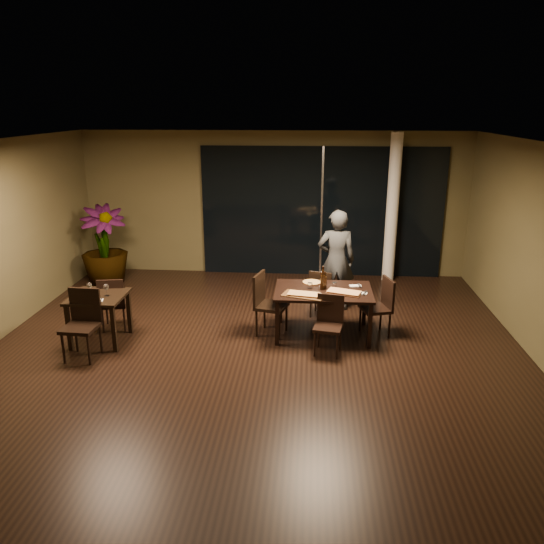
{
  "coord_description": "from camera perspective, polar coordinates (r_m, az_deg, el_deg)",
  "views": [
    {
      "loc": [
        0.78,
        -6.98,
        3.49
      ],
      "look_at": [
        0.21,
        0.72,
        1.05
      ],
      "focal_mm": 35.0,
      "sensor_mm": 36.0,
      "label": 1
    }
  ],
  "objects": [
    {
      "name": "napkin_near",
      "position": [
        8.16,
        9.56,
        -2.26
      ],
      "size": [
        0.2,
        0.15,
        0.01
      ],
      "primitive_type": "cube",
      "rotation": [
        0.0,
        0.0,
        -0.33
      ],
      "color": "white",
      "rests_on": "main_table"
    },
    {
      "name": "side_napkin",
      "position": [
        8.16,
        -18.35,
        -2.95
      ],
      "size": [
        0.2,
        0.15,
        0.01
      ],
      "primitive_type": "cube",
      "rotation": [
        0.0,
        0.0,
        0.25
      ],
      "color": "silver",
      "rests_on": "side_table"
    },
    {
      "name": "chair_side_far",
      "position": [
        8.85,
        -16.74,
        -3.0
      ],
      "size": [
        0.48,
        0.48,
        0.89
      ],
      "rotation": [
        0.0,
        0.0,
        3.33
      ],
      "color": "black",
      "rests_on": "ground"
    },
    {
      "name": "tumbler_right",
      "position": [
        8.35,
        6.73,
        -1.41
      ],
      "size": [
        0.07,
        0.07,
        0.09
      ],
      "primitive_type": "cylinder",
      "color": "white",
      "rests_on": "main_table"
    },
    {
      "name": "chair_main_right",
      "position": [
        8.48,
        11.61,
        -3.37
      ],
      "size": [
        0.53,
        0.53,
        0.92
      ],
      "rotation": [
        0.0,
        0.0,
        -1.3
      ],
      "color": "black",
      "rests_on": "ground"
    },
    {
      "name": "oblong_pizza_right",
      "position": [
        8.12,
        7.75,
        -2.15
      ],
      "size": [
        0.52,
        0.36,
        0.02
      ],
      "primitive_type": null,
      "rotation": [
        0.0,
        0.0,
        -0.33
      ],
      "color": "maroon",
      "rests_on": "pizza_board_right"
    },
    {
      "name": "chair_main_far",
      "position": [
        9.03,
        5.34,
        -2.07
      ],
      "size": [
        0.48,
        0.48,
        0.84
      ],
      "rotation": [
        0.0,
        0.0,
        2.87
      ],
      "color": "black",
      "rests_on": "ground"
    },
    {
      "name": "ceiling",
      "position": [
        7.04,
        -2.16,
        13.71
      ],
      "size": [
        8.0,
        8.0,
        0.04
      ],
      "primitive_type": "cube",
      "color": "silver",
      "rests_on": "wall_back"
    },
    {
      "name": "wine_glass_a",
      "position": [
        8.46,
        -19.01,
        -1.72
      ],
      "size": [
        0.08,
        0.08,
        0.17
      ],
      "primitive_type": null,
      "color": "white",
      "rests_on": "side_table"
    },
    {
      "name": "diner",
      "position": [
        9.31,
        6.92,
        1.25
      ],
      "size": [
        0.62,
        0.43,
        1.79
      ],
      "primitive_type": "imported",
      "rotation": [
        0.0,
        0.0,
        3.18
      ],
      "color": "#2B2D2F",
      "rests_on": "ground"
    },
    {
      "name": "column",
      "position": [
        10.93,
        12.81,
        6.63
      ],
      "size": [
        0.24,
        0.24,
        3.0
      ],
      "primitive_type": "cylinder",
      "color": "white",
      "rests_on": "ground"
    },
    {
      "name": "ground",
      "position": [
        7.84,
        -1.91,
        -8.89
      ],
      "size": [
        8.0,
        8.0,
        0.0
      ],
      "primitive_type": "plane",
      "color": "black",
      "rests_on": "ground"
    },
    {
      "name": "pizza_board_right",
      "position": [
        8.13,
        7.75,
        -2.26
      ],
      "size": [
        0.57,
        0.41,
        0.01
      ],
      "primitive_type": "cube",
      "rotation": [
        0.0,
        0.0,
        -0.33
      ],
      "color": "#462716",
      "rests_on": "main_table"
    },
    {
      "name": "napkin_far",
      "position": [
        8.47,
        8.96,
        -1.48
      ],
      "size": [
        0.2,
        0.13,
        0.01
      ],
      "primitive_type": "cube",
      "rotation": [
        0.0,
        0.0,
        0.2
      ],
      "color": "white",
      "rests_on": "main_table"
    },
    {
      "name": "wine_glass_b",
      "position": [
        8.32,
        -17.39,
        -1.88
      ],
      "size": [
        0.08,
        0.08,
        0.18
      ],
      "primitive_type": null,
      "color": "white",
      "rests_on": "side_table"
    },
    {
      "name": "chair_main_near",
      "position": [
        7.81,
        6.15,
        -5.25
      ],
      "size": [
        0.46,
        0.46,
        0.85
      ],
      "rotation": [
        0.0,
        0.0,
        -0.19
      ],
      "color": "black",
      "rests_on": "ground"
    },
    {
      "name": "round_pizza",
      "position": [
        8.56,
        4.29,
        -1.13
      ],
      "size": [
        0.28,
        0.28,
        0.01
      ],
      "primitive_type": "cylinder",
      "color": "red",
      "rests_on": "main_table"
    },
    {
      "name": "oblong_pizza_left",
      "position": [
        7.98,
        3.42,
        -2.39
      ],
      "size": [
        0.48,
        0.29,
        0.02
      ],
      "primitive_type": null,
      "rotation": [
        0.0,
        0.0,
        -0.19
      ],
      "color": "maroon",
      "rests_on": "pizza_board_left"
    },
    {
      "name": "side_table",
      "position": [
        8.44,
        -18.17,
        -3.22
      ],
      "size": [
        0.8,
        0.8,
        0.75
      ],
      "color": "black",
      "rests_on": "ground"
    },
    {
      "name": "chair_side_near",
      "position": [
        8.06,
        -19.69,
        -4.86
      ],
      "size": [
        0.49,
        0.49,
        1.0
      ],
      "rotation": [
        0.0,
        0.0,
        -0.06
      ],
      "color": "black",
      "rests_on": "ground"
    },
    {
      "name": "potted_plant",
      "position": [
        11.11,
        -17.61,
        2.71
      ],
      "size": [
        1.2,
        1.2,
        1.6
      ],
      "primitive_type": "imported",
      "rotation": [
        0.0,
        0.0,
        0.55
      ],
      "color": "#1F4818",
      "rests_on": "ground"
    },
    {
      "name": "wall_front",
      "position": [
        3.63,
        -9.24,
        -16.03
      ],
      "size": [
        8.0,
        0.1,
        3.0
      ],
      "primitive_type": "cube",
      "color": "#4E472A",
      "rests_on": "ground"
    },
    {
      "name": "chair_main_left",
      "position": [
        8.34,
        -0.61,
        -3.09
      ],
      "size": [
        0.56,
        0.56,
        0.99
      ],
      "rotation": [
        0.0,
        0.0,
        1.32
      ],
      "color": "black",
      "rests_on": "ground"
    },
    {
      "name": "bottle_b",
      "position": [
        8.24,
        5.7,
        -0.92
      ],
      "size": [
        0.06,
        0.06,
        0.28
      ],
      "primitive_type": null,
      "color": "black",
      "rests_on": "main_table"
    },
    {
      "name": "bottle_c",
      "position": [
        8.29,
        5.5,
        -0.55
      ],
      "size": [
        0.08,
        0.08,
        0.35
      ],
      "primitive_type": null,
      "color": "black",
      "rests_on": "main_table"
    },
    {
      "name": "window_panel",
      "position": [
        11.15,
        5.36,
        6.41
      ],
      "size": [
        5.0,
        0.06,
        2.7
      ],
      "primitive_type": "cube",
      "color": "black",
      "rests_on": "ground"
    },
    {
      "name": "bottle_a",
      "position": [
        8.22,
        5.47,
        -0.86
      ],
      "size": [
        0.07,
        0.07,
        0.31
      ],
      "primitive_type": null,
      "color": "black",
      "rests_on": "main_table"
    },
    {
      "name": "pizza_board_left",
      "position": [
        7.98,
        3.42,
        -2.5
      ],
      "size": [
        0.69,
        0.49,
        0.01
      ],
      "primitive_type": "cube",
      "rotation": [
        0.0,
        0.0,
        -0.3
      ],
      "color": "#482D17",
      "rests_on": "main_table"
    },
    {
      "name": "main_table",
      "position": [
        8.27,
        5.55,
        -2.42
      ],
      "size": [
        1.5,
        1.0,
        0.75
      ],
      "color": "black",
      "rests_on": "ground"
    },
    {
      "name": "tumbler_left",
      "position": [
        8.3,
        4.11,
        -1.46
      ],
      "size": [
        0.08,
        0.08,
        0.09
      ],
      "primitive_type": "cylinder",
      "color": "white",
      "rests_on": "main_table"
    },
    {
      "name": "wall_back",
      "position": [
        11.23,
        0.22,
        7.35
      ],
      "size": [
        8.0,
        0.1,
        3.0
      ],
      "primitive_type": "cube",
      "color": "#4E472A",
      "rests_on": "ground"
    }
  ]
}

